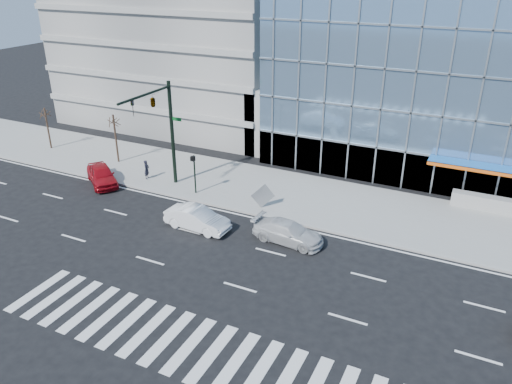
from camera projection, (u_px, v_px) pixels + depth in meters
ground at (271, 252)px, 30.24m from camera, size 160.00×160.00×0.00m
sidewalk at (316, 199)px, 36.73m from camera, size 120.00×8.00×0.15m
parking_garage at (205, 21)px, 55.17m from camera, size 24.00×24.00×20.00m
ramp_block at (293, 116)px, 46.03m from camera, size 6.00×8.00×6.00m
traffic_signal at (159, 112)px, 35.74m from camera, size 1.14×5.74×8.00m
ped_signal_post at (194, 168)px, 36.75m from camera, size 0.30×0.33×3.00m
street_tree_near at (114, 121)px, 41.93m from camera, size 1.10×1.10×4.23m
street_tree_far at (45, 114)px, 45.25m from camera, size 1.10×1.10×3.87m
white_suv at (288, 232)px, 31.12m from camera, size 4.70×2.17×1.33m
white_sedan at (197, 219)px, 32.61m from camera, size 4.50×1.74×1.46m
red_sedan at (102, 175)px, 39.16m from camera, size 4.66×4.12×1.52m
pedestrian at (147, 169)px, 39.77m from camera, size 0.48×0.63×1.54m
tilted_panel at (263, 196)px, 35.03m from camera, size 1.33×1.32×1.81m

